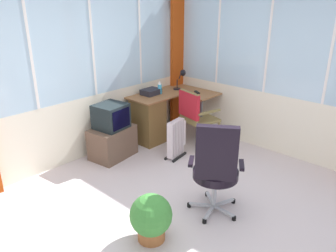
# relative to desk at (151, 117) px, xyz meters

# --- Properties ---
(ground) EXTENTS (5.51, 5.36, 0.06)m
(ground) POSITION_rel_desk_xyz_m (-1.26, -1.86, -0.44)
(ground) COLOR beige
(north_window_panel) EXTENTS (4.51, 0.07, 2.51)m
(north_window_panel) POSITION_rel_desk_xyz_m (-1.26, 0.35, 0.84)
(north_window_panel) COLOR #F2E6CC
(north_window_panel) RESTS_ON ground
(east_window_panel) EXTENTS (0.07, 4.36, 2.51)m
(east_window_panel) POSITION_rel_desk_xyz_m (1.03, -1.86, 0.84)
(east_window_panel) COLOR #F2E6CC
(east_window_panel) RESTS_ON ground
(curtain_corner) EXTENTS (0.30, 0.10, 2.41)m
(curtain_corner) POSITION_rel_desk_xyz_m (0.90, 0.22, 0.79)
(curtain_corner) COLOR #B74311
(curtain_corner) RESTS_ON ground
(desk) EXTENTS (1.28, 1.00, 0.76)m
(desk) POSITION_rel_desk_xyz_m (0.00, 0.00, 0.00)
(desk) COLOR #936039
(desk) RESTS_ON ground
(desk_lamp) EXTENTS (0.24, 0.21, 0.34)m
(desk_lamp) POSITION_rel_desk_xyz_m (0.71, -0.05, 0.56)
(desk_lamp) COLOR black
(desk_lamp) RESTS_ON desk
(tv_remote) EXTENTS (0.11, 0.15, 0.02)m
(tv_remote) POSITION_rel_desk_xyz_m (0.70, -0.39, 0.35)
(tv_remote) COLOR black
(tv_remote) RESTS_ON desk
(spray_bottle) EXTENTS (0.06, 0.06, 0.22)m
(spray_bottle) POSITION_rel_desk_xyz_m (0.24, 0.02, 0.45)
(spray_bottle) COLOR #41B0D8
(spray_bottle) RESTS_ON desk
(paper_tray) EXTENTS (0.31, 0.24, 0.09)m
(paper_tray) POSITION_rel_desk_xyz_m (0.11, 0.11, 0.39)
(paper_tray) COLOR #24232C
(paper_tray) RESTS_ON desk
(wooden_armchair) EXTENTS (0.59, 0.58, 0.92)m
(wooden_armchair) POSITION_rel_desk_xyz_m (0.29, -0.66, 0.17)
(wooden_armchair) COLOR olive
(wooden_armchair) RESTS_ON ground
(office_chair) EXTENTS (0.60, 0.61, 1.09)m
(office_chair) POSITION_rel_desk_xyz_m (-0.95, -1.95, 0.19)
(office_chair) COLOR #B7B7BF
(office_chair) RESTS_ON ground
(tv_on_stand) EXTENTS (0.69, 0.52, 0.82)m
(tv_on_stand) POSITION_rel_desk_xyz_m (-0.81, -0.00, -0.05)
(tv_on_stand) COLOR brown
(tv_on_stand) RESTS_ON ground
(space_heater) EXTENTS (0.40, 0.22, 0.58)m
(space_heater) POSITION_rel_desk_xyz_m (-0.16, -0.70, -0.12)
(space_heater) COLOR silver
(space_heater) RESTS_ON ground
(potted_plant) EXTENTS (0.42, 0.42, 0.50)m
(potted_plant) POSITION_rel_desk_xyz_m (-1.71, -1.74, -0.15)
(potted_plant) COLOR #A25E30
(potted_plant) RESTS_ON ground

